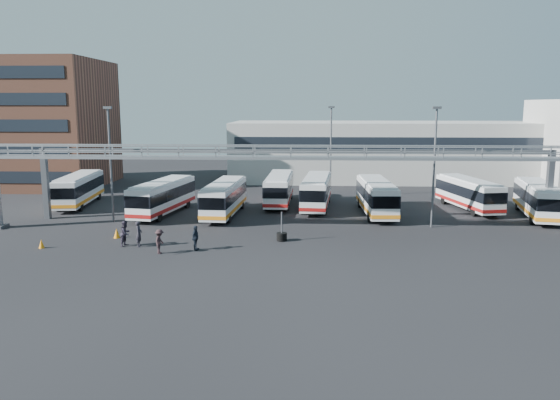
{
  "coord_description": "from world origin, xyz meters",
  "views": [
    {
      "loc": [
        1.21,
        -39.15,
        10.3
      ],
      "look_at": [
        -0.93,
        6.0,
        2.43
      ],
      "focal_mm": 35.0,
      "sensor_mm": 36.0,
      "label": 1
    }
  ],
  "objects_px": {
    "bus_0": "(79,188)",
    "pedestrian_c": "(160,241)",
    "light_pole_left": "(110,158)",
    "light_pole_back": "(331,147)",
    "cone_left": "(41,244)",
    "bus_5": "(316,191)",
    "cone_right": "(117,233)",
    "bus_2": "(163,196)",
    "bus_3": "(224,197)",
    "pedestrian_b": "(126,233)",
    "tire_stack": "(282,236)",
    "bus_8": "(468,193)",
    "bus_9": "(538,199)",
    "pedestrian_a": "(139,234)",
    "bus_6": "(376,196)",
    "light_pole_mid": "(434,161)",
    "pedestrian_d": "(195,238)",
    "bus_4": "(279,188)"
  },
  "relations": [
    {
      "from": "light_pole_left",
      "to": "pedestrian_c",
      "type": "bearing_deg",
      "value": -56.07
    },
    {
      "from": "light_pole_left",
      "to": "pedestrian_b",
      "type": "bearing_deg",
      "value": -65.04
    },
    {
      "from": "light_pole_mid",
      "to": "bus_9",
      "type": "relative_size",
      "value": 0.94
    },
    {
      "from": "light_pole_back",
      "to": "bus_9",
      "type": "relative_size",
      "value": 0.94
    },
    {
      "from": "pedestrian_a",
      "to": "pedestrian_b",
      "type": "bearing_deg",
      "value": 78.38
    },
    {
      "from": "bus_8",
      "to": "bus_3",
      "type": "bearing_deg",
      "value": 178.65
    },
    {
      "from": "pedestrian_d",
      "to": "bus_8",
      "type": "bearing_deg",
      "value": -45.42
    },
    {
      "from": "light_pole_left",
      "to": "bus_9",
      "type": "relative_size",
      "value": 0.94
    },
    {
      "from": "pedestrian_c",
      "to": "tire_stack",
      "type": "distance_m",
      "value": 9.35
    },
    {
      "from": "pedestrian_b",
      "to": "cone_left",
      "type": "xyz_separation_m",
      "value": [
        -5.95,
        -0.95,
        -0.63
      ]
    },
    {
      "from": "pedestrian_d",
      "to": "cone_left",
      "type": "bearing_deg",
      "value": 100.09
    },
    {
      "from": "bus_4",
      "to": "bus_6",
      "type": "bearing_deg",
      "value": -25.31
    },
    {
      "from": "light_pole_back",
      "to": "cone_left",
      "type": "relative_size",
      "value": 15.51
    },
    {
      "from": "bus_6",
      "to": "bus_9",
      "type": "bearing_deg",
      "value": -4.75
    },
    {
      "from": "bus_3",
      "to": "pedestrian_b",
      "type": "height_order",
      "value": "bus_3"
    },
    {
      "from": "light_pole_back",
      "to": "cone_right",
      "type": "height_order",
      "value": "light_pole_back"
    },
    {
      "from": "bus_2",
      "to": "bus_4",
      "type": "relative_size",
      "value": 1.03
    },
    {
      "from": "light_pole_left",
      "to": "bus_6",
      "type": "distance_m",
      "value": 24.67
    },
    {
      "from": "bus_9",
      "to": "tire_stack",
      "type": "relative_size",
      "value": 4.77
    },
    {
      "from": "bus_8",
      "to": "pedestrian_d",
      "type": "distance_m",
      "value": 29.3
    },
    {
      "from": "bus_0",
      "to": "pedestrian_c",
      "type": "bearing_deg",
      "value": -60.16
    },
    {
      "from": "light_pole_back",
      "to": "bus_9",
      "type": "bearing_deg",
      "value": -28.89
    },
    {
      "from": "tire_stack",
      "to": "bus_4",
      "type": "bearing_deg",
      "value": 93.53
    },
    {
      "from": "pedestrian_c",
      "to": "pedestrian_d",
      "type": "bearing_deg",
      "value": -61.58
    },
    {
      "from": "tire_stack",
      "to": "pedestrian_d",
      "type": "bearing_deg",
      "value": -153.84
    },
    {
      "from": "pedestrian_c",
      "to": "bus_8",
      "type": "bearing_deg",
      "value": -52.52
    },
    {
      "from": "bus_8",
      "to": "bus_2",
      "type": "bearing_deg",
      "value": 176.22
    },
    {
      "from": "pedestrian_b",
      "to": "pedestrian_d",
      "type": "bearing_deg",
      "value": -85.9
    },
    {
      "from": "bus_3",
      "to": "pedestrian_b",
      "type": "xyz_separation_m",
      "value": [
        -5.65,
        -11.65,
        -0.81
      ]
    },
    {
      "from": "cone_left",
      "to": "light_pole_left",
      "type": "bearing_deg",
      "value": 77.72
    },
    {
      "from": "bus_5",
      "to": "pedestrian_d",
      "type": "height_order",
      "value": "bus_5"
    },
    {
      "from": "bus_5",
      "to": "cone_right",
      "type": "xyz_separation_m",
      "value": [
        -15.92,
        -13.45,
        -1.4
      ]
    },
    {
      "from": "light_pole_left",
      "to": "bus_4",
      "type": "xyz_separation_m",
      "value": [
        14.45,
        9.24,
        -3.97
      ]
    },
    {
      "from": "bus_6",
      "to": "pedestrian_b",
      "type": "height_order",
      "value": "bus_6"
    },
    {
      "from": "pedestrian_b",
      "to": "tire_stack",
      "type": "bearing_deg",
      "value": -66.03
    },
    {
      "from": "pedestrian_b",
      "to": "cone_right",
      "type": "height_order",
      "value": "pedestrian_b"
    },
    {
      "from": "bus_0",
      "to": "pedestrian_a",
      "type": "bearing_deg",
      "value": -61.76
    },
    {
      "from": "bus_5",
      "to": "cone_left",
      "type": "height_order",
      "value": "bus_5"
    },
    {
      "from": "pedestrian_b",
      "to": "bus_0",
      "type": "bearing_deg",
      "value": 46.08
    },
    {
      "from": "pedestrian_a",
      "to": "cone_left",
      "type": "height_order",
      "value": "pedestrian_a"
    },
    {
      "from": "bus_9",
      "to": "pedestrian_a",
      "type": "relative_size",
      "value": 5.68
    },
    {
      "from": "pedestrian_a",
      "to": "bus_9",
      "type": "bearing_deg",
      "value": -74.16
    },
    {
      "from": "bus_0",
      "to": "pedestrian_c",
      "type": "xyz_separation_m",
      "value": [
        13.34,
        -18.23,
        -0.91
      ]
    },
    {
      "from": "bus_2",
      "to": "bus_3",
      "type": "xyz_separation_m",
      "value": [
        5.95,
        -0.28,
        -0.01
      ]
    },
    {
      "from": "bus_0",
      "to": "pedestrian_d",
      "type": "bearing_deg",
      "value": -53.96
    },
    {
      "from": "bus_6",
      "to": "cone_right",
      "type": "distance_m",
      "value": 24.0
    },
    {
      "from": "bus_0",
      "to": "bus_3",
      "type": "height_order",
      "value": "bus_0"
    },
    {
      "from": "bus_6",
      "to": "pedestrian_a",
      "type": "distance_m",
      "value": 23.02
    },
    {
      "from": "bus_5",
      "to": "bus_6",
      "type": "height_order",
      "value": "bus_6"
    },
    {
      "from": "bus_5",
      "to": "pedestrian_a",
      "type": "height_order",
      "value": "bus_5"
    }
  ]
}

